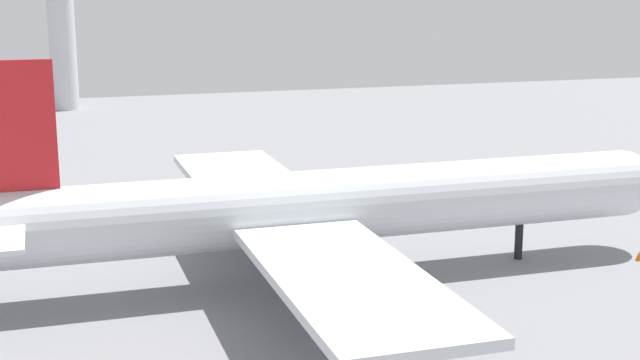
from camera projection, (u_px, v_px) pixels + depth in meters
name	position (u px, v px, depth m)	size (l,w,h in m)	color
ground_plane	(320.00, 279.00, 73.23)	(248.56, 248.56, 0.00)	gray
cargo_airplane	(316.00, 208.00, 71.81)	(62.14, 55.45, 18.39)	silver
fuel_truck	(101.00, 210.00, 90.96)	(4.79, 5.03, 2.34)	#333338
safety_cone_nose	(639.00, 256.00, 77.95)	(0.59, 0.59, 0.84)	orange
control_tower	(60.00, 5.00, 165.36)	(9.36, 9.36, 31.30)	silver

